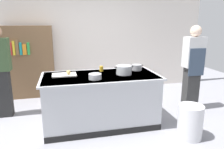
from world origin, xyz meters
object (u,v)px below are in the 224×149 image
(onion, at_px, (68,72))
(sauce_pan, at_px, (137,67))
(trash_bin, at_px, (190,122))
(bookshelf, at_px, (30,62))
(juice_cup, at_px, (101,69))
(stock_pot, at_px, (124,70))
(person_guest, at_px, (0,70))
(person_chef, at_px, (193,66))
(mixing_bowl, at_px, (95,76))

(onion, xyz_separation_m, sauce_pan, (1.26, 0.12, -0.00))
(trash_bin, distance_m, bookshelf, 3.74)
(sauce_pan, height_order, juice_cup, sauce_pan)
(sauce_pan, height_order, bookshelf, bookshelf)
(stock_pot, xyz_separation_m, person_guest, (-2.16, 0.79, -0.06))
(sauce_pan, relative_size, person_chef, 0.15)
(bookshelf, bearing_deg, stock_pot, -45.57)
(stock_pot, bearing_deg, onion, 172.62)
(onion, bearing_deg, person_chef, 3.20)
(person_guest, bearing_deg, mixing_bowl, 70.18)
(stock_pot, bearing_deg, trash_bin, -41.14)
(juice_cup, height_order, bookshelf, bookshelf)
(sauce_pan, height_order, person_chef, person_chef)
(bookshelf, bearing_deg, trash_bin, -44.20)
(mixing_bowl, bearing_deg, bookshelf, 121.60)
(onion, distance_m, trash_bin, 2.12)
(onion, distance_m, person_guest, 1.39)
(stock_pot, distance_m, juice_cup, 0.45)
(trash_bin, bearing_deg, mixing_bowl, 158.68)
(juice_cup, bearing_deg, bookshelf, 133.43)
(juice_cup, distance_m, person_chef, 1.86)
(stock_pot, height_order, juice_cup, stock_pot)
(trash_bin, xyz_separation_m, person_guest, (-3.02, 1.54, 0.64))
(onion, bearing_deg, stock_pot, -7.38)
(juice_cup, xyz_separation_m, trash_bin, (1.21, -1.05, -0.68))
(person_chef, relative_size, bookshelf, 1.01)
(stock_pot, xyz_separation_m, sauce_pan, (0.32, 0.25, -0.02))
(stock_pot, bearing_deg, person_guest, 160.01)
(onion, bearing_deg, sauce_pan, 5.65)
(mixing_bowl, height_order, person_guest, person_guest)
(onion, xyz_separation_m, mixing_bowl, (0.40, -0.33, -0.01))
(trash_bin, distance_m, person_guest, 3.45)
(sauce_pan, relative_size, bookshelf, 0.15)
(mixing_bowl, xyz_separation_m, person_guest, (-1.62, 0.99, -0.03))
(juice_cup, relative_size, person_guest, 0.06)
(person_guest, relative_size, bookshelf, 1.01)
(mixing_bowl, xyz_separation_m, bookshelf, (-1.25, 2.03, -0.09))
(sauce_pan, relative_size, trash_bin, 0.47)
(onion, relative_size, bookshelf, 0.04)
(juice_cup, distance_m, trash_bin, 1.74)
(sauce_pan, xyz_separation_m, bookshelf, (-2.10, 1.57, -0.10))
(person_guest, bearing_deg, bookshelf, 171.66)
(juice_cup, xyz_separation_m, bookshelf, (-1.44, 1.52, -0.10))
(juice_cup, relative_size, bookshelf, 0.06)
(onion, distance_m, bookshelf, 1.90)
(person_guest, xyz_separation_m, bookshelf, (0.38, 1.03, -0.06))
(person_chef, distance_m, person_guest, 3.71)
(onion, relative_size, person_guest, 0.04)
(mixing_bowl, relative_size, person_guest, 0.12)
(trash_bin, bearing_deg, bookshelf, 135.80)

